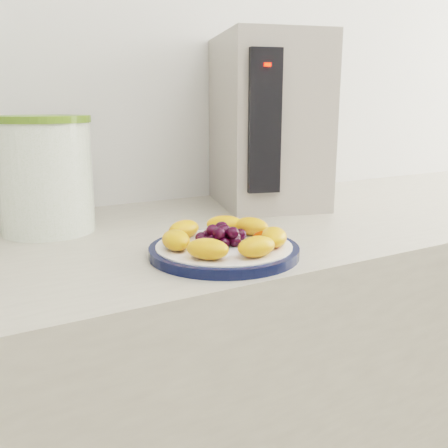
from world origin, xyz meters
TOP-DOWN VIEW (x-y plane):
  - wall_back at (0.00, 1.51)m, footprint 3.50×0.02m
  - counter at (0.00, 1.20)m, footprint 3.50×0.60m
  - cabinet_face at (0.00, 1.20)m, footprint 3.48×0.58m
  - plate_rim at (-0.10, 1.03)m, footprint 0.23×0.23m
  - plate_face at (-0.10, 1.03)m, footprint 0.21×0.21m
  - canister at (-0.31, 1.32)m, footprint 0.18×0.18m
  - canister_lid at (-0.31, 1.32)m, footprint 0.18×0.18m
  - appliance_body at (0.19, 1.35)m, footprint 0.29×0.35m
  - appliance_panel at (0.10, 1.22)m, footprint 0.07×0.04m
  - appliance_led at (0.09, 1.20)m, footprint 0.01×0.01m
  - fruit_plate at (-0.10, 1.03)m, footprint 0.20×0.20m

SIDE VIEW (x-z plane):
  - cabinet_face at x=0.00m, z-range 0.00..0.84m
  - counter at x=0.00m, z-range 0.00..0.90m
  - plate_rim at x=-0.10m, z-range 0.90..0.91m
  - plate_face at x=-0.10m, z-range 0.90..0.92m
  - fruit_plate at x=-0.10m, z-range 0.91..0.95m
  - canister at x=-0.31m, z-range 0.90..1.10m
  - appliance_body at x=0.19m, z-range 0.90..1.28m
  - appliance_panel at x=0.10m, z-range 0.95..1.23m
  - canister_lid at x=-0.31m, z-range 1.10..1.11m
  - appliance_led at x=0.09m, z-range 1.20..1.20m
  - wall_back at x=0.00m, z-range 0.00..2.60m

